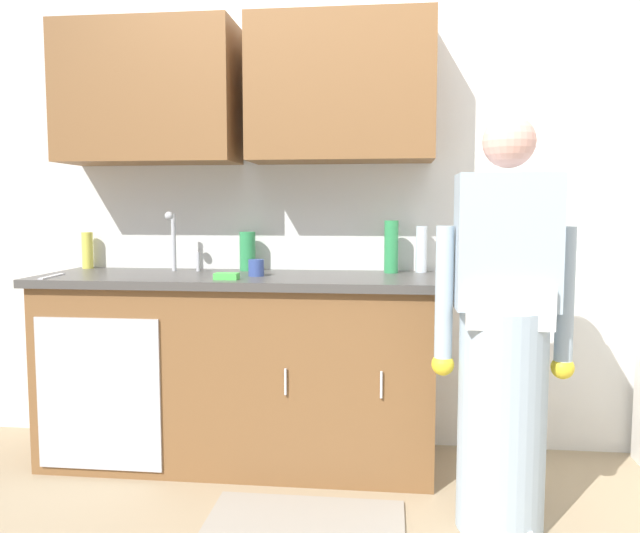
{
  "coord_description": "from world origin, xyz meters",
  "views": [
    {
      "loc": [
        0.2,
        -2.33,
        1.27
      ],
      "look_at": [
        -0.13,
        0.55,
        1.0
      ],
      "focal_mm": 35.38,
      "sensor_mm": 36.0,
      "label": 1
    }
  ],
  "objects_px": {
    "bottle_water_tall": "(88,250)",
    "bottle_water_short": "(421,249)",
    "knife_on_counter": "(52,276)",
    "sponge": "(227,276)",
    "sink": "(172,277)",
    "person_at_sink": "(503,357)",
    "cup_by_sink": "(256,268)",
    "bottle_cleaner_spray": "(248,251)",
    "bottle_soap": "(391,247)"
  },
  "relations": [
    {
      "from": "person_at_sink",
      "to": "sponge",
      "type": "xyz_separation_m",
      "value": [
        -1.2,
        0.35,
        0.26
      ]
    },
    {
      "from": "sponge",
      "to": "bottle_cleaner_spray",
      "type": "bearing_deg",
      "value": 89.49
    },
    {
      "from": "cup_by_sink",
      "to": "bottle_water_tall",
      "type": "bearing_deg",
      "value": 164.21
    },
    {
      "from": "bottle_soap",
      "to": "sponge",
      "type": "bearing_deg",
      "value": -152.95
    },
    {
      "from": "person_at_sink",
      "to": "bottle_water_short",
      "type": "distance_m",
      "value": 0.91
    },
    {
      "from": "bottle_cleaner_spray",
      "to": "cup_by_sink",
      "type": "distance_m",
      "value": 0.28
    },
    {
      "from": "person_at_sink",
      "to": "sink",
      "type": "bearing_deg",
      "value": 159.83
    },
    {
      "from": "sink",
      "to": "bottle_cleaner_spray",
      "type": "distance_m",
      "value": 0.41
    },
    {
      "from": "sponge",
      "to": "bottle_water_short",
      "type": "bearing_deg",
      "value": 25.46
    },
    {
      "from": "bottle_water_tall",
      "to": "sponge",
      "type": "bearing_deg",
      "value": -26.3
    },
    {
      "from": "knife_on_counter",
      "to": "sponge",
      "type": "height_order",
      "value": "sponge"
    },
    {
      "from": "bottle_water_tall",
      "to": "knife_on_counter",
      "type": "distance_m",
      "value": 0.44
    },
    {
      "from": "sink",
      "to": "bottle_soap",
      "type": "height_order",
      "value": "sink"
    },
    {
      "from": "bottle_cleaner_spray",
      "to": "bottle_water_short",
      "type": "bearing_deg",
      "value": 1.04
    },
    {
      "from": "cup_by_sink",
      "to": "sponge",
      "type": "height_order",
      "value": "cup_by_sink"
    },
    {
      "from": "knife_on_counter",
      "to": "sponge",
      "type": "distance_m",
      "value": 0.86
    },
    {
      "from": "cup_by_sink",
      "to": "bottle_water_short",
      "type": "bearing_deg",
      "value": 18.77
    },
    {
      "from": "person_at_sink",
      "to": "bottle_water_tall",
      "type": "xyz_separation_m",
      "value": [
        -2.09,
        0.79,
        0.35
      ]
    },
    {
      "from": "bottle_water_tall",
      "to": "bottle_water_short",
      "type": "xyz_separation_m",
      "value": [
        1.81,
        -0.01,
        0.02
      ]
    },
    {
      "from": "bottle_water_tall",
      "to": "cup_by_sink",
      "type": "bearing_deg",
      "value": -15.79
    },
    {
      "from": "sink",
      "to": "sponge",
      "type": "distance_m",
      "value": 0.4
    },
    {
      "from": "bottle_water_short",
      "to": "sponge",
      "type": "height_order",
      "value": "bottle_water_short"
    },
    {
      "from": "sink",
      "to": "bottle_cleaner_spray",
      "type": "bearing_deg",
      "value": 31.13
    },
    {
      "from": "sponge",
      "to": "sink",
      "type": "bearing_deg",
      "value": 147.93
    },
    {
      "from": "bottle_water_tall",
      "to": "bottle_water_short",
      "type": "bearing_deg",
      "value": -0.31
    },
    {
      "from": "bottle_water_tall",
      "to": "bottle_water_short",
      "type": "distance_m",
      "value": 1.81
    },
    {
      "from": "bottle_water_tall",
      "to": "knife_on_counter",
      "type": "height_order",
      "value": "bottle_water_tall"
    },
    {
      "from": "bottle_water_short",
      "to": "bottle_cleaner_spray",
      "type": "bearing_deg",
      "value": -178.96
    },
    {
      "from": "bottle_water_tall",
      "to": "knife_on_counter",
      "type": "bearing_deg",
      "value": -85.79
    },
    {
      "from": "person_at_sink",
      "to": "bottle_water_short",
      "type": "relative_size",
      "value": 6.81
    },
    {
      "from": "person_at_sink",
      "to": "bottle_water_tall",
      "type": "height_order",
      "value": "person_at_sink"
    },
    {
      "from": "bottle_water_short",
      "to": "cup_by_sink",
      "type": "height_order",
      "value": "bottle_water_short"
    },
    {
      "from": "bottle_cleaner_spray",
      "to": "knife_on_counter",
      "type": "xyz_separation_m",
      "value": [
        -0.87,
        -0.4,
        -0.1
      ]
    },
    {
      "from": "sink",
      "to": "cup_by_sink",
      "type": "relative_size",
      "value": 6.17
    },
    {
      "from": "sink",
      "to": "person_at_sink",
      "type": "height_order",
      "value": "person_at_sink"
    },
    {
      "from": "cup_by_sink",
      "to": "knife_on_counter",
      "type": "xyz_separation_m",
      "value": [
        -0.97,
        -0.14,
        -0.04
      ]
    },
    {
      "from": "person_at_sink",
      "to": "bottle_cleaner_spray",
      "type": "height_order",
      "value": "person_at_sink"
    },
    {
      "from": "bottle_soap",
      "to": "sponge",
      "type": "xyz_separation_m",
      "value": [
        -0.76,
        -0.39,
        -0.12
      ]
    },
    {
      "from": "sink",
      "to": "bottle_soap",
      "type": "relative_size",
      "value": 1.88
    },
    {
      "from": "bottle_cleaner_spray",
      "to": "bottle_water_tall",
      "type": "bearing_deg",
      "value": 178.34
    },
    {
      "from": "cup_by_sink",
      "to": "sponge",
      "type": "distance_m",
      "value": 0.19
    },
    {
      "from": "bottle_water_tall",
      "to": "knife_on_counter",
      "type": "xyz_separation_m",
      "value": [
        0.03,
        -0.43,
        -0.1
      ]
    },
    {
      "from": "bottle_cleaner_spray",
      "to": "bottle_soap",
      "type": "relative_size",
      "value": 0.77
    },
    {
      "from": "cup_by_sink",
      "to": "bottle_cleaner_spray",
      "type": "bearing_deg",
      "value": 111.58
    },
    {
      "from": "bottle_soap",
      "to": "person_at_sink",
      "type": "bearing_deg",
      "value": -59.24
    },
    {
      "from": "person_at_sink",
      "to": "cup_by_sink",
      "type": "bearing_deg",
      "value": 154.86
    },
    {
      "from": "cup_by_sink",
      "to": "sponge",
      "type": "bearing_deg",
      "value": -123.39
    },
    {
      "from": "cup_by_sink",
      "to": "bottle_soap",
      "type": "bearing_deg",
      "value": 19.18
    },
    {
      "from": "bottle_cleaner_spray",
      "to": "bottle_water_tall",
      "type": "distance_m",
      "value": 0.9
    },
    {
      "from": "person_at_sink",
      "to": "knife_on_counter",
      "type": "xyz_separation_m",
      "value": [
        -2.06,
        0.37,
        0.25
      ]
    }
  ]
}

